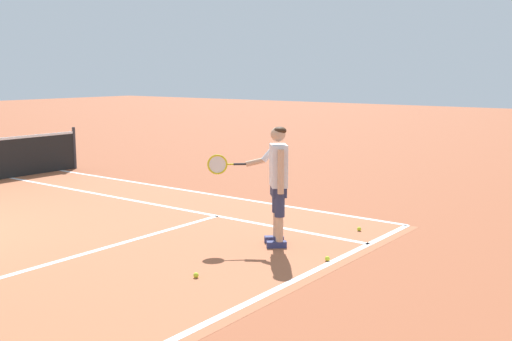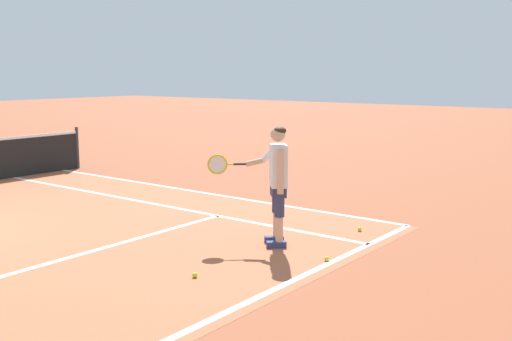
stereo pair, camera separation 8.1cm
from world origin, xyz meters
TOP-DOWN VIEW (x-y plane):
  - line_singles_right at (4.12, -1.29)m, footprint 0.10×9.30m
  - line_doubles_right at (5.49, -1.29)m, footprint 0.10×9.30m
  - tennis_player at (3.28, -4.88)m, footprint 0.71×1.17m
  - tennis_ball_near_feet at (1.52, -4.93)m, footprint 0.07×0.07m
  - tennis_ball_by_baseline at (3.06, -5.87)m, footprint 0.07×0.07m
  - tennis_ball_mid_court at (4.69, -5.48)m, footprint 0.07×0.07m

SIDE VIEW (x-z plane):
  - line_singles_right at x=4.12m, z-range 0.00..0.01m
  - line_doubles_right at x=5.49m, z-range 0.00..0.01m
  - tennis_ball_near_feet at x=1.52m, z-range 0.00..0.07m
  - tennis_ball_by_baseline at x=3.06m, z-range 0.00..0.07m
  - tennis_ball_mid_court at x=4.69m, z-range 0.00..0.07m
  - tennis_player at x=3.28m, z-range 0.13..1.85m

